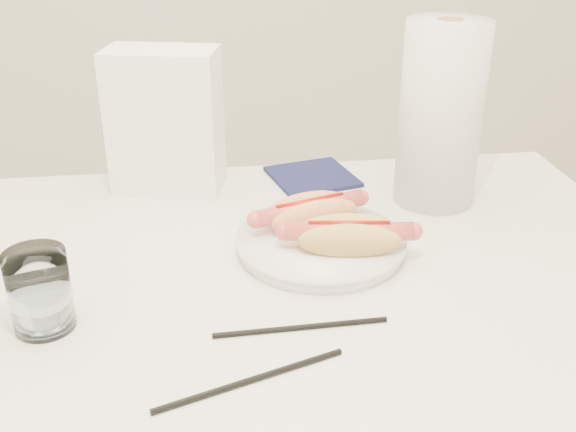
{
  "coord_description": "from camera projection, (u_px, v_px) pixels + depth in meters",
  "views": [
    {
      "loc": [
        -0.05,
        -0.78,
        1.23
      ],
      "look_at": [
        0.06,
        0.04,
        0.82
      ],
      "focal_mm": 42.55,
      "sensor_mm": 36.0,
      "label": 1
    }
  ],
  "objects": [
    {
      "name": "napkin_box",
      "position": [
        166.0,
        121.0,
        1.13
      ],
      "size": [
        0.2,
        0.14,
        0.24
      ],
      "primitive_type": "cube",
      "rotation": [
        0.0,
        0.0,
        -0.23
      ],
      "color": "white",
      "rests_on": "table"
    },
    {
      "name": "hotdog_left",
      "position": [
        310.0,
        213.0,
        1.0
      ],
      "size": [
        0.17,
        0.11,
        0.05
      ],
      "rotation": [
        0.0,
        0.0,
        0.31
      ],
      "color": "#F19A60",
      "rests_on": "plate"
    },
    {
      "name": "paper_towel_roll",
      "position": [
        441.0,
        115.0,
        1.07
      ],
      "size": [
        0.15,
        0.15,
        0.29
      ],
      "primitive_type": "cylinder",
      "rotation": [
        0.0,
        0.0,
        -0.17
      ],
      "color": "silver",
      "rests_on": "table"
    },
    {
      "name": "water_glass",
      "position": [
        40.0,
        291.0,
        0.79
      ],
      "size": [
        0.07,
        0.07,
        0.1
      ],
      "primitive_type": "cylinder",
      "color": "silver",
      "rests_on": "table"
    },
    {
      "name": "navy_napkin",
      "position": [
        312.0,
        177.0,
        1.22
      ],
      "size": [
        0.17,
        0.17,
        0.01
      ],
      "primitive_type": "cube",
      "rotation": [
        0.0,
        0.0,
        0.23
      ],
      "color": "#13153D",
      "rests_on": "table"
    },
    {
      "name": "chopstick_far",
      "position": [
        251.0,
        380.0,
        0.72
      ],
      "size": [
        0.21,
        0.08,
        0.01
      ],
      "primitive_type": "cylinder",
      "rotation": [
        0.0,
        1.57,
        0.33
      ],
      "color": "black",
      "rests_on": "table"
    },
    {
      "name": "chopstick_near",
      "position": [
        301.0,
        327.0,
        0.81
      ],
      "size": [
        0.21,
        0.01,
        0.01
      ],
      "primitive_type": "cylinder",
      "rotation": [
        0.0,
        1.57,
        0.03
      ],
      "color": "black",
      "rests_on": "table"
    },
    {
      "name": "table",
      "position": [
        249.0,
        316.0,
        0.94
      ],
      "size": [
        1.2,
        0.8,
        0.75
      ],
      "color": "white",
      "rests_on": "ground"
    },
    {
      "name": "hotdog_right",
      "position": [
        349.0,
        236.0,
        0.93
      ],
      "size": [
        0.18,
        0.09,
        0.05
      ],
      "rotation": [
        0.0,
        0.0,
        -0.14
      ],
      "color": "#DAAE55",
      "rests_on": "plate"
    },
    {
      "name": "plate",
      "position": [
        321.0,
        246.0,
        0.97
      ],
      "size": [
        0.31,
        0.31,
        0.02
      ],
      "primitive_type": "cylinder",
      "rotation": [
        0.0,
        0.0,
        -0.41
      ],
      "color": "white",
      "rests_on": "table"
    }
  ]
}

